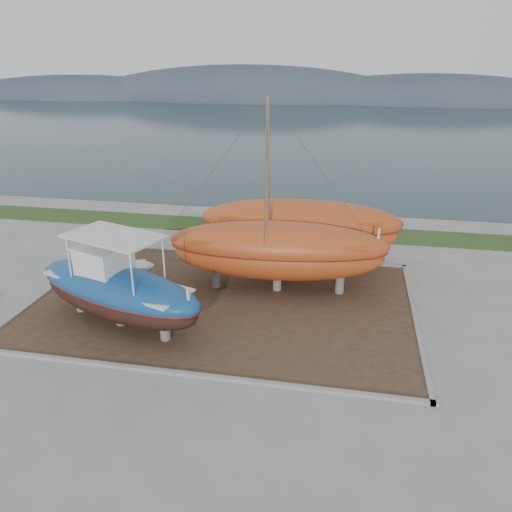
% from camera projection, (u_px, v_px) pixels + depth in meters
% --- Properties ---
extents(ground, '(140.00, 140.00, 0.00)m').
position_uv_depth(ground, '(199.00, 346.00, 20.86)').
color(ground, gray).
rests_on(ground, ground).
extents(dirt_patch, '(18.00, 12.00, 0.06)m').
position_uv_depth(dirt_patch, '(223.00, 302.00, 24.49)').
color(dirt_patch, '#422D1E').
rests_on(dirt_patch, ground).
extents(curb_frame, '(18.60, 12.60, 0.15)m').
position_uv_depth(curb_frame, '(223.00, 301.00, 24.47)').
color(curb_frame, gray).
rests_on(curb_frame, ground).
extents(grass_strip, '(44.00, 3.00, 0.08)m').
position_uv_depth(grass_strip, '(264.00, 228.00, 34.95)').
color(grass_strip, '#284219').
rests_on(grass_strip, ground).
extents(sea, '(260.00, 100.00, 0.04)m').
position_uv_depth(sea, '(320.00, 127.00, 84.59)').
color(sea, '#1B3237').
rests_on(sea, ground).
extents(mountain_ridge, '(200.00, 36.00, 20.00)m').
position_uv_depth(mountain_ridge, '(335.00, 100.00, 134.67)').
color(mountain_ridge, '#333D49').
rests_on(mountain_ridge, ground).
extents(blue_caique, '(9.27, 5.55, 4.26)m').
position_uv_depth(blue_caique, '(117.00, 281.00, 21.66)').
color(blue_caique, '#164A8B').
rests_on(blue_caique, dirt_patch).
extents(white_dinghy, '(4.53, 3.11, 1.27)m').
position_uv_depth(white_dinghy, '(114.00, 274.00, 25.99)').
color(white_dinghy, white).
rests_on(white_dinghy, dirt_patch).
extents(orange_sailboat, '(11.21, 4.06, 9.54)m').
position_uv_depth(orange_sailboat, '(279.00, 200.00, 23.96)').
color(orange_sailboat, '#AB441A').
rests_on(orange_sailboat, dirt_patch).
extents(orange_bare_hull, '(11.41, 3.80, 3.70)m').
position_uv_depth(orange_bare_hull, '(300.00, 234.00, 28.22)').
color(orange_bare_hull, '#AB441A').
rests_on(orange_bare_hull, dirt_patch).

